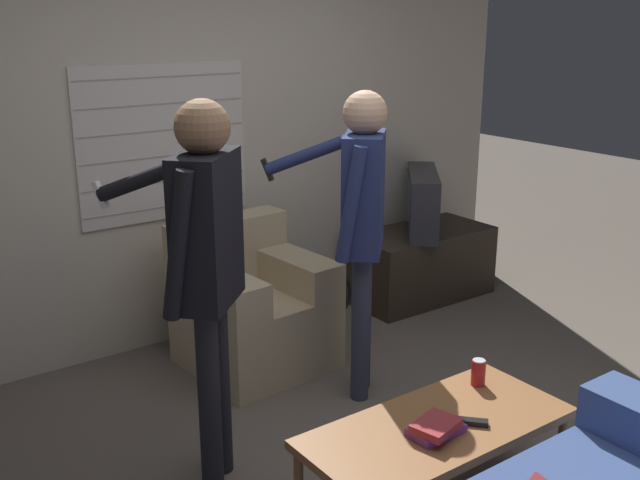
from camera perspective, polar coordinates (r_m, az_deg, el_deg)
The scene contains 12 objects.
ground_plane at distance 3.70m, azimuth 6.31°, elevation -17.05°, with size 16.00×16.00×0.00m, color #665B51.
wall_back at distance 4.83m, azimuth -9.63°, elevation 7.29°, with size 5.20×0.08×2.55m.
armchair_beige at distance 4.56m, azimuth -5.25°, elevation -5.15°, with size 0.83×0.82×0.87m.
coffee_table at distance 3.31m, azimuth 8.90°, elevation -14.21°, with size 1.19×0.54×0.40m.
tv_stand at distance 5.66m, azimuth 7.61°, elevation -1.81°, with size 1.07×0.54×0.52m.
tv at distance 5.53m, azimuth 7.78°, elevation 2.92°, with size 0.67×0.74×0.44m.
person_left_standing at distance 3.19m, azimuth -8.75°, elevation -0.74°, with size 0.49×0.81×1.74m.
person_right_standing at distance 3.95m, azimuth 3.15°, elevation 2.45°, with size 0.50×0.79×1.69m.
book_stack at distance 3.19m, azimuth 8.82°, elevation -13.98°, with size 0.24×0.19×0.07m.
soda_can at distance 3.60m, azimuth 11.97°, elevation -9.84°, with size 0.07×0.07×0.13m.
spare_remote at distance 3.30m, azimuth 11.54°, elevation -13.43°, with size 0.12×0.12×0.02m.
floor_fan at distance 4.97m, azimuth 0.80°, elevation -4.88°, with size 0.35×0.20×0.44m.
Camera 1 is at (-2.10, -2.25, 2.06)m, focal length 42.00 mm.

